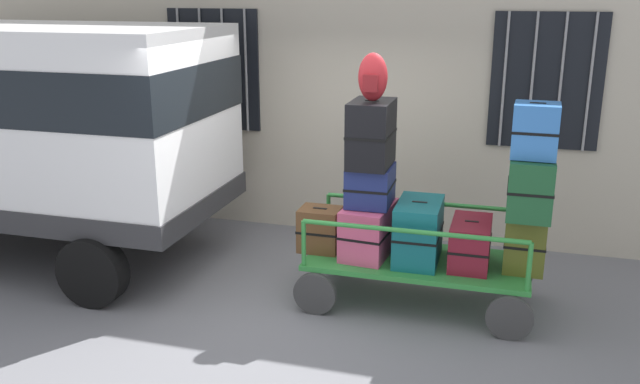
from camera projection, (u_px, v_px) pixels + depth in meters
ground_plane at (302, 301)px, 6.74m from camera, size 40.00×40.00×0.00m
building_wall at (357, 31)px, 8.08m from camera, size 12.00×0.38×5.00m
van at (27, 118)px, 7.49m from camera, size 4.31×2.14×2.62m
luggage_cart at (417, 268)px, 6.60m from camera, size 2.20×1.06×0.47m
cart_railing at (419, 223)px, 6.47m from camera, size 2.08×0.92×0.46m
suitcase_left_bottom at (320, 229)px, 6.75m from camera, size 0.41×0.34×0.44m
suitcase_midleft_bottom at (369, 230)px, 6.63m from camera, size 0.49×0.73×0.51m
suitcase_midleft_middle at (370, 185)px, 6.54m from camera, size 0.43×0.52×0.39m
suitcase_midleft_top at (371, 134)px, 6.38m from camera, size 0.39×0.59×0.63m
suitcase_center_bottom at (418, 232)px, 6.47m from camera, size 0.42×0.69×0.59m
suitcase_midright_bottom at (470, 243)px, 6.40m from camera, size 0.37×0.65×0.44m
suitcase_right_bottom at (525, 243)px, 6.22m from camera, size 0.38×0.32×0.55m
suitcase_right_middle at (530, 187)px, 6.05m from camera, size 0.39×0.59×0.54m
suitcase_right_top at (536, 130)px, 5.89m from camera, size 0.41×0.37×0.48m
backpack at (373, 77)px, 6.16m from camera, size 0.27×0.22×0.44m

